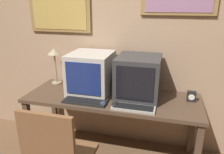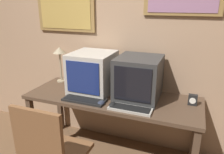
{
  "view_description": "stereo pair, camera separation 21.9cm",
  "coord_description": "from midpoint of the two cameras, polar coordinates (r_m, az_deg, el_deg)",
  "views": [
    {
      "loc": [
        0.54,
        -0.9,
        1.65
      ],
      "look_at": [
        0.0,
        1.1,
        0.94
      ],
      "focal_mm": 35.0,
      "sensor_mm": 36.0,
      "label": 1
    },
    {
      "loc": [
        0.75,
        -0.84,
        1.65
      ],
      "look_at": [
        0.0,
        1.1,
        0.94
      ],
      "focal_mm": 35.0,
      "sensor_mm": 36.0,
      "label": 2
    }
  ],
  "objects": [
    {
      "name": "keyboard_main",
      "position": [
        2.17,
        -9.92,
        -6.25
      ],
      "size": [
        0.43,
        0.16,
        0.03
      ],
      "color": "black",
      "rests_on": "desk"
    },
    {
      "name": "keyboard_side",
      "position": [
        2.01,
        2.46,
        -8.16
      ],
      "size": [
        0.4,
        0.14,
        0.03
      ],
      "color": "#A8A399",
      "rests_on": "desk"
    },
    {
      "name": "mouse_near_keyboard",
      "position": [
        2.06,
        -2.28,
        -7.27
      ],
      "size": [
        0.06,
        0.11,
        0.04
      ],
      "color": "black",
      "rests_on": "desk"
    },
    {
      "name": "monitor_right",
      "position": [
        2.2,
        4.07,
        -0.05
      ],
      "size": [
        0.43,
        0.46,
        0.42
      ],
      "color": "#333333",
      "rests_on": "desk"
    },
    {
      "name": "monitor_left",
      "position": [
        2.34,
        -8.16,
        1.04
      ],
      "size": [
        0.44,
        0.46,
        0.43
      ],
      "color": "#B7B2A8",
      "rests_on": "desk"
    },
    {
      "name": "desk",
      "position": [
        2.3,
        -2.74,
        -7.0
      ],
      "size": [
        1.79,
        0.64,
        0.72
      ],
      "color": "#4C3828",
      "rests_on": "ground_plane"
    },
    {
      "name": "wall_back",
      "position": [
        2.46,
        -0.34,
        10.93
      ],
      "size": [
        8.0,
        0.08,
        2.6
      ],
      "color": "tan",
      "rests_on": "ground_plane"
    },
    {
      "name": "desk_lamp",
      "position": [
        2.65,
        -17.12,
        5.27
      ],
      "size": [
        0.15,
        0.15,
        0.43
      ],
      "color": "tan",
      "rests_on": "desk"
    },
    {
      "name": "desk_clock",
      "position": [
        2.25,
        17.44,
        -4.9
      ],
      "size": [
        0.08,
        0.05,
        0.1
      ],
      "color": "black",
      "rests_on": "desk"
    },
    {
      "name": "mouse_far_corner",
      "position": [
        2.09,
        -5.36,
        -6.98
      ],
      "size": [
        0.07,
        0.1,
        0.03
      ],
      "color": "#282D3D",
      "rests_on": "desk"
    }
  ]
}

